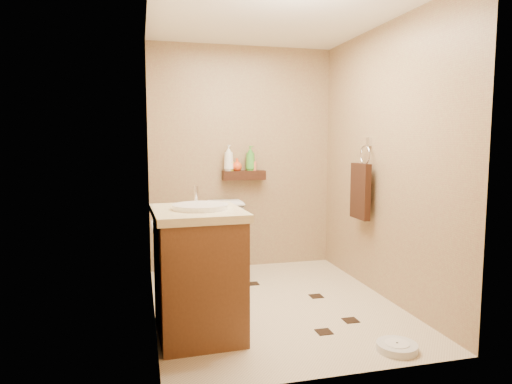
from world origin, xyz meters
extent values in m
plane|color=beige|center=(0.00, 0.00, 0.00)|extent=(2.50, 2.50, 0.00)
cube|color=#A1885C|center=(0.00, 1.25, 1.20)|extent=(2.00, 0.04, 2.40)
cube|color=#A1885C|center=(0.00, -1.25, 1.20)|extent=(2.00, 0.04, 2.40)
cube|color=#A1885C|center=(-1.00, 0.00, 1.20)|extent=(0.04, 2.50, 2.40)
cube|color=#A1885C|center=(1.00, 0.00, 1.20)|extent=(0.04, 2.50, 2.40)
cube|color=white|center=(0.00, 0.00, 2.40)|extent=(2.00, 2.50, 0.02)
cube|color=#3C1B10|center=(0.00, 1.17, 1.02)|extent=(0.46, 0.14, 0.10)
cube|color=black|center=(-0.41, -0.28, 0.00)|extent=(0.11, 0.11, 0.01)
cube|color=black|center=(0.42, 0.09, 0.00)|extent=(0.11, 0.11, 0.01)
cube|color=black|center=(0.19, -0.65, 0.00)|extent=(0.11, 0.11, 0.01)
cube|color=black|center=(-0.53, 0.52, 0.00)|extent=(0.11, 0.11, 0.01)
cube|color=black|center=(0.47, -0.50, 0.00)|extent=(0.11, 0.11, 0.01)
cube|color=black|center=(-0.05, 0.58, 0.00)|extent=(0.11, 0.11, 0.01)
imported|color=white|center=(-0.23, 0.83, 0.38)|extent=(0.44, 0.75, 0.76)
cube|color=brown|center=(-0.70, -0.44, 0.43)|extent=(0.60, 0.73, 0.86)
cube|color=#F4EEB0|center=(-0.70, -0.44, 0.88)|extent=(0.65, 0.77, 0.05)
cylinder|color=white|center=(-0.68, -0.44, 0.92)|extent=(0.40, 0.40, 0.05)
cylinder|color=silver|center=(-0.68, -0.20, 0.99)|extent=(0.03, 0.03, 0.13)
cylinder|color=silver|center=(0.54, -1.04, 0.03)|extent=(0.28, 0.28, 0.05)
cylinder|color=white|center=(0.54, -1.04, 0.05)|extent=(0.16, 0.16, 0.01)
cylinder|color=#175C53|center=(-0.82, 1.03, 0.06)|extent=(0.11, 0.11, 0.12)
cylinder|color=silver|center=(-0.82, 1.03, 0.29)|extent=(0.02, 0.02, 0.35)
sphere|color=silver|center=(-0.82, 1.03, 0.45)|extent=(0.08, 0.08, 0.08)
cube|color=silver|center=(0.98, 0.25, 1.38)|extent=(0.03, 0.06, 0.08)
torus|color=silver|center=(0.95, 0.25, 1.26)|extent=(0.02, 0.19, 0.19)
cube|color=#351F10|center=(0.91, 0.25, 0.92)|extent=(0.06, 0.30, 0.52)
cylinder|color=silver|center=(-0.94, 0.65, 0.60)|extent=(0.11, 0.11, 0.11)
cylinder|color=silver|center=(-0.98, 0.65, 0.66)|extent=(0.04, 0.02, 0.02)
imported|color=white|center=(-0.17, 1.17, 1.21)|extent=(0.15, 0.15, 0.28)
imported|color=yellow|center=(-0.15, 1.17, 1.14)|extent=(0.09, 0.09, 0.15)
imported|color=#E94A1B|center=(-0.07, 1.17, 1.14)|extent=(0.14, 0.14, 0.13)
imported|color=green|center=(0.07, 1.17, 1.20)|extent=(0.14, 0.14, 0.27)
imported|color=#EB724E|center=(0.10, 1.17, 1.14)|extent=(0.08, 0.09, 0.15)
camera|label=1|loc=(-1.08, -3.62, 1.39)|focal=32.00mm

